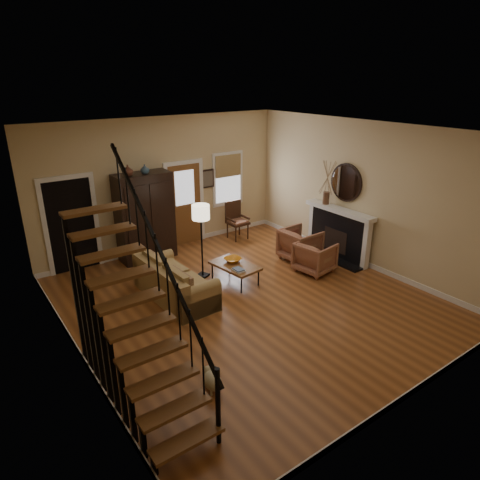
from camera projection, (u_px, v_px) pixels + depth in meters
room at (183, 211)px, 9.06m from camera, size 7.00×7.33×3.30m
staircase at (134, 294)px, 5.42m from camera, size 0.94×2.80×3.20m
fireplace at (339, 228)px, 10.31m from camera, size 0.33×1.95×2.30m
armoire at (145, 217)px, 10.12m from camera, size 1.30×0.60×2.10m
vase_a at (128, 170)px, 9.43m from camera, size 0.24×0.24×0.25m
vase_b at (145, 169)px, 9.65m from camera, size 0.20×0.20×0.21m
sofa at (175, 281)px, 8.49m from camera, size 0.93×2.03×0.75m
coffee_table at (235, 273)px, 9.20m from camera, size 0.76×1.14×0.41m
bowl at (233, 260)px, 9.25m from camera, size 0.37×0.37×0.09m
books at (238, 270)px, 8.82m from camera, size 0.20×0.27×0.05m
armchair_left at (315, 257)px, 9.65m from camera, size 0.89×0.87×0.71m
armchair_right at (300, 244)px, 10.28m from camera, size 0.87×0.85×0.77m
floor_lamp at (202, 242)px, 9.24m from camera, size 0.50×0.50×1.65m
side_chair at (238, 221)px, 11.55m from camera, size 0.54×0.54×1.02m
dog at (212, 382)px, 6.04m from camera, size 0.33×0.45×0.30m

